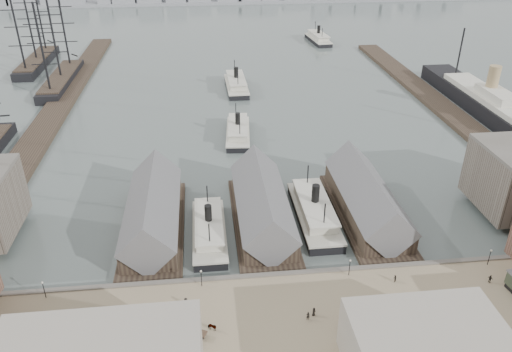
{
  "coord_description": "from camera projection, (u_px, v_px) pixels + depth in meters",
  "views": [
    {
      "loc": [
        -12.8,
        -84.39,
        68.72
      ],
      "look_at": [
        0.0,
        30.0,
        6.0
      ],
      "focal_mm": 35.0,
      "sensor_mm": 36.0,
      "label": 1
    }
  ],
  "objects": [
    {
      "name": "ground",
      "position": [
        271.0,
        266.0,
        107.77
      ],
      "size": [
        900.0,
        900.0,
        0.0
      ],
      "primitive_type": "plane",
      "color": "#4D5956",
      "rests_on": "ground"
    },
    {
      "name": "quay",
      "position": [
        287.0,
        332.0,
        89.84
      ],
      "size": [
        180.0,
        30.0,
        2.0
      ],
      "primitive_type": "cube",
      "color": "#88785B",
      "rests_on": "ground"
    },
    {
      "name": "seawall",
      "position": [
        275.0,
        278.0,
        102.68
      ],
      "size": [
        180.0,
        1.2,
        2.3
      ],
      "primitive_type": "cube",
      "color": "#59544C",
      "rests_on": "ground"
    },
    {
      "name": "west_wharf",
      "position": [
        56.0,
        110.0,
        188.01
      ],
      "size": [
        10.0,
        220.0,
        1.6
      ],
      "primitive_type": "cube",
      "color": "#2D231C",
      "rests_on": "ground"
    },
    {
      "name": "east_wharf",
      "position": [
        438.0,
        104.0,
        193.54
      ],
      "size": [
        10.0,
        180.0,
        1.6
      ],
      "primitive_type": "cube",
      "color": "#2D231C",
      "rests_on": "ground"
    },
    {
      "name": "ferry_shed_west",
      "position": [
        153.0,
        213.0,
        117.74
      ],
      "size": [
        14.0,
        42.0,
        12.6
      ],
      "color": "#2D231C",
      "rests_on": "ground"
    },
    {
      "name": "ferry_shed_center",
      "position": [
        262.0,
        207.0,
        120.28
      ],
      "size": [
        14.0,
        42.0,
        12.6
      ],
      "color": "#2D231C",
      "rests_on": "ground"
    },
    {
      "name": "ferry_shed_east",
      "position": [
        367.0,
        201.0,
        122.82
      ],
      "size": [
        14.0,
        42.0,
        12.6
      ],
      "color": "#2D231C",
      "rests_on": "ground"
    },
    {
      "name": "street_bldg_center",
      "position": [
        426.0,
        351.0,
        78.45
      ],
      "size": [
        24.0,
        16.0,
        10.0
      ],
      "primitive_type": "cube",
      "color": "gray",
      "rests_on": "quay"
    },
    {
      "name": "lamp_post_far_w",
      "position": [
        43.0,
        287.0,
        95.01
      ],
      "size": [
        0.44,
        0.44,
        3.92
      ],
      "color": "black",
      "rests_on": "quay"
    },
    {
      "name": "lamp_post_near_w",
      "position": [
        201.0,
        275.0,
        97.94
      ],
      "size": [
        0.44,
        0.44,
        3.92
      ],
      "color": "black",
      "rests_on": "quay"
    },
    {
      "name": "lamp_post_near_e",
      "position": [
        350.0,
        264.0,
        100.87
      ],
      "size": [
        0.44,
        0.44,
        3.92
      ],
      "color": "black",
      "rests_on": "quay"
    },
    {
      "name": "lamp_post_far_e",
      "position": [
        490.0,
        254.0,
        103.8
      ],
      "size": [
        0.44,
        0.44,
        3.92
      ],
      "color": "black",
      "rests_on": "quay"
    },
    {
      "name": "ferry_docked_west",
      "position": [
        209.0,
        229.0,
        116.31
      ],
      "size": [
        7.68,
        25.59,
        9.14
      ],
      "color": "black",
      "rests_on": "ground"
    },
    {
      "name": "ferry_docked_east",
      "position": [
        314.0,
        211.0,
        122.59
      ],
      "size": [
        8.7,
        29.0,
        10.36
      ],
      "color": "black",
      "rests_on": "ground"
    },
    {
      "name": "ferry_open_near",
      "position": [
        238.0,
        131.0,
        166.8
      ],
      "size": [
        9.71,
        25.91,
        9.06
      ],
      "rotation": [
        0.0,
        0.0,
        -0.08
      ],
      "color": "black",
      "rests_on": "ground"
    },
    {
      "name": "ferry_open_mid",
      "position": [
        236.0,
        84.0,
        209.96
      ],
      "size": [
        8.84,
        28.32,
        10.07
      ],
      "rotation": [
        0.0,
        0.0,
        0.01
      ],
      "color": "black",
      "rests_on": "ground"
    },
    {
      "name": "ferry_open_far",
      "position": [
        318.0,
        38.0,
        282.39
      ],
      "size": [
        10.68,
        28.03,
        9.78
      ],
      "rotation": [
        0.0,
        0.0,
        0.09
      ],
      "color": "black",
      "rests_on": "ground"
    },
    {
      "name": "sailing_ship_mid",
      "position": [
        61.0,
        78.0,
        215.51
      ],
      "size": [
        9.11,
        52.61,
        37.44
      ],
      "color": "black",
      "rests_on": "ground"
    },
    {
      "name": "sailing_ship_far",
      "position": [
        37.0,
        61.0,
        240.12
      ],
      "size": [
        9.12,
        50.66,
        37.49
      ],
      "color": "black",
      "rests_on": "ground"
    },
    {
      "name": "ocean_steamer",
      "position": [
        488.0,
        104.0,
        184.56
      ],
      "size": [
        12.41,
        90.7,
        18.14
      ],
      "color": "black",
      "rests_on": "ground"
    },
    {
      "name": "horse_cart_left",
      "position": [
        44.0,
        322.0,
        89.69
      ],
      "size": [
        4.31,
        4.04,
        1.47
      ],
      "rotation": [
        0.0,
        0.0,
        0.84
      ],
      "color": "black",
      "rests_on": "quay"
    },
    {
      "name": "horse_cart_center",
      "position": [
        208.0,
        329.0,
        88.05
      ],
      "size": [
        4.83,
        3.29,
        1.58
      ],
      "rotation": [
        0.0,
        0.0,
        1.09
      ],
      "color": "black",
      "rests_on": "quay"
    },
    {
      "name": "horse_cart_right",
      "position": [
        362.0,
        324.0,
        89.07
      ],
      "size": [
        4.83,
        2.87,
        1.6
      ],
      "rotation": [
        0.0,
        0.0,
        1.26
      ],
      "color": "black",
      "rests_on": "quay"
    },
    {
      "name": "pedestrian_0",
      "position": [
        9.0,
        323.0,
        89.16
      ],
      "size": [
        0.55,
        0.71,
        1.8
      ],
      "primitive_type": "imported",
      "rotation": [
        0.0,
        0.0,
        4.6
      ],
      "color": "black",
      "rests_on": "quay"
    },
    {
      "name": "pedestrian_1",
      "position": [
        99.0,
        340.0,
        85.84
      ],
      "size": [
        0.92,
        1.01,
        1.67
      ],
      "primitive_type": "imported",
      "rotation": [
        0.0,
        0.0,
        5.16
      ],
      "color": "black",
      "rests_on": "quay"
    },
    {
      "name": "pedestrian_2",
      "position": [
        186.0,
        302.0,
        94.03
      ],
      "size": [
        1.3,
        1.11,
        1.74
      ],
      "primitive_type": "imported",
      "rotation": [
        0.0,
        0.0,
        0.51
      ],
      "color": "black",
      "rests_on": "quay"
    },
    {
      "name": "pedestrian_3",
      "position": [
        185.0,
        334.0,
        87.06
      ],
      "size": [
        0.59,
        1.07,
        1.72
      ],
      "primitive_type": "imported",
      "rotation": [
        0.0,
        0.0,
        1.74
      ],
      "color": "black",
      "rests_on": "quay"
    },
    {
      "name": "pedestrian_4",
      "position": [
        314.0,
        312.0,
        91.7
      ],
      "size": [
        1.01,
        1.01,
        1.77
      ],
      "primitive_type": "imported",
      "rotation": [
        0.0,
        0.0,
        0.77
      ],
      "color": "black",
      "rests_on": "quay"
    },
    {
      "name": "pedestrian_5",
      "position": [
        308.0,
        316.0,
        90.75
      ],
      "size": [
        0.73,
        0.59,
        1.8
      ],
      "primitive_type": "imported",
      "rotation": [
        0.0,
        0.0,
        2.96
      ],
      "color": "black",
      "rests_on": "quay"
    },
    {
      "name": "pedestrian_6",
      "position": [
        395.0,
        279.0,
        99.99
      ],
      "size": [
        0.94,
        0.97,
        1.58
      ],
      "primitive_type": "imported",
      "rotation": [
        0.0,
        0.0,
        4.08
      ],
      "color": "black",
      "rests_on": "quay"
    },
    {
      "name": "pedestrian_7",
      "position": [
        428.0,
        331.0,
        87.59
      ],
      "size": [
        0.98,
        1.24,
        1.69
      ],
      "primitive_type": "imported",
      "rotation": [
        0.0,
        0.0,
        5.08
      ],
      "color": "black",
      "rests_on": "quay"
    },
    {
      "name": "pedestrian_8",
      "position": [
        490.0,
        279.0,
        99.69
      ],
      "size": [
        1.01,
        1.12,
        1.83
      ],
      "primitive_type": "imported",
      "rotation": [
        0.0,
        0.0,
        2.24
      ],
      "color": "black",
      "rests_on": "quay"
    },
    {
      "name": "pedestrian_10",
      "position": [
        483.0,
        330.0,
        87.96
      ],
      "size": [
        1.13,
        0.79,
        1.59
      ],
      "primitive_type": "imported",
      "rotation": [
        0.0,
        0.0,
        3.35
      ],
      "color": "black",
      "rests_on": "quay"
    }
  ]
}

